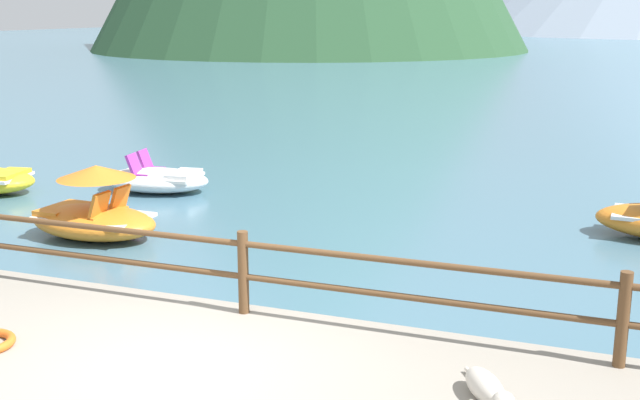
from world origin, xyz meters
TOP-DOWN VIEW (x-y plane):
  - ground_plane at (0.00, 40.00)m, footprint 200.00×200.00m
  - dock_railing at (0.00, 1.55)m, footprint 23.92×0.12m
  - dog_resting at (2.91, 0.37)m, footprint 0.60×0.97m
  - pedal_boat_2 at (-5.18, 8.06)m, footprint 2.43×1.59m
  - pedal_boat_3 at (-4.28, 4.67)m, footprint 2.35×1.45m

SIDE VIEW (x-z plane):
  - ground_plane at x=0.00m, z-range 0.00..0.00m
  - pedal_boat_2 at x=-5.18m, z-range -0.16..0.68m
  - pedal_boat_3 at x=-4.28m, z-range -0.20..1.04m
  - dog_resting at x=2.91m, z-range 0.39..0.65m
  - dock_railing at x=0.00m, z-range 0.50..1.45m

